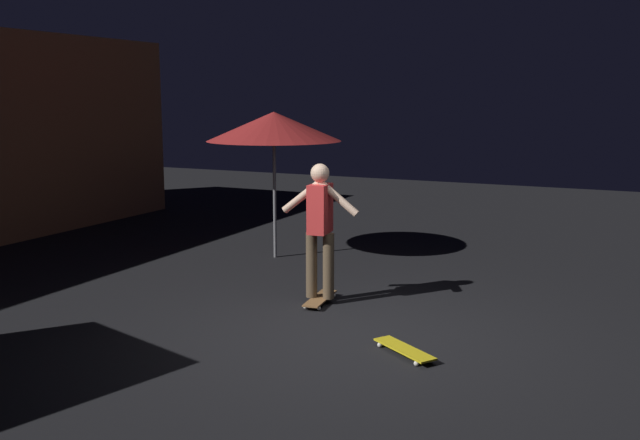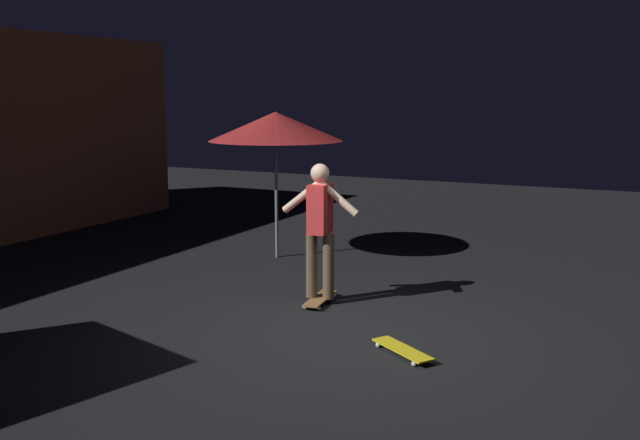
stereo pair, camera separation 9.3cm
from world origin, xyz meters
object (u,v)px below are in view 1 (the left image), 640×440
Objects in this scene: patio_umbrella at (274,127)px; skateboard_spare at (404,349)px; skater at (320,221)px; skateboard_ridden at (320,299)px.

patio_umbrella is 5.05m from skateboard_spare.
skater reaches higher than skateboard_spare.
skateboard_spare is 0.45× the size of skater.
skateboard_spare is at bearing -135.03° from patio_umbrella.
patio_umbrella is at bearing 40.95° from skateboard_ridden.
patio_umbrella is 1.38× the size of skater.
patio_umbrella is 2.85m from skater.
skateboard_ridden is 0.98m from skater.
skater is at bearing -139.05° from patio_umbrella.
patio_umbrella reaches higher than skateboard_ridden.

